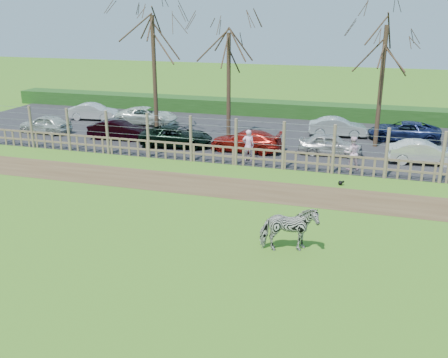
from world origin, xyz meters
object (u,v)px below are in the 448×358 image
(car_7, at_px, (94,112))
(visitor_a, at_px, (248,145))
(car_4, at_px, (330,144))
(car_12, at_px, (404,131))
(car_5, at_px, (423,152))
(car_11, at_px, (338,127))
(zebra, at_px, (289,229))
(tree_left, at_px, (153,47))
(crow, at_px, (341,183))
(tree_mid, at_px, (229,61))
(visitor_b, at_px, (352,153))
(car_1, at_px, (118,130))
(car_2, at_px, (176,136))
(car_8, at_px, (147,116))
(car_0, at_px, (45,124))
(tree_right, at_px, (384,57))
(car_3, at_px, (246,141))

(car_7, bearing_deg, visitor_a, -124.46)
(car_4, bearing_deg, car_12, -44.68)
(car_5, distance_m, car_11, 6.88)
(zebra, distance_m, car_5, 13.14)
(tree_left, relative_size, car_4, 2.24)
(visitor_a, xyz_separation_m, car_12, (8.20, 7.15, -0.26))
(tree_left, bearing_deg, visitor_a, -27.84)
(crow, relative_size, car_5, 0.08)
(car_5, relative_size, car_7, 1.00)
(tree_mid, bearing_deg, visitor_b, -30.61)
(car_1, distance_m, car_2, 4.23)
(visitor_b, xyz_separation_m, car_11, (-1.25, 7.10, -0.26))
(crow, relative_size, car_8, 0.07)
(visitor_b, bearing_deg, car_12, -126.65)
(tree_left, distance_m, car_2, 5.71)
(car_4, relative_size, car_8, 0.82)
(car_0, height_order, car_2, same)
(visitor_b, relative_size, crow, 6.04)
(car_0, bearing_deg, visitor_a, 84.06)
(car_2, bearing_deg, crow, -120.97)
(crow, xyz_separation_m, car_5, (3.89, 4.70, 0.53))
(tree_right, bearing_deg, car_7, 174.31)
(car_11, bearing_deg, car_2, 114.97)
(car_0, bearing_deg, car_12, 105.47)
(car_1, bearing_deg, car_3, -97.58)
(car_0, bearing_deg, tree_right, 101.13)
(car_12, bearing_deg, crow, -16.17)
(tree_left, relative_size, car_0, 2.24)
(crow, bearing_deg, tree_left, 152.90)
(car_1, bearing_deg, car_0, 84.17)
(crow, bearing_deg, car_2, 156.68)
(visitor_b, relative_size, car_7, 0.47)
(car_0, bearing_deg, car_3, 91.48)
(visitor_b, bearing_deg, car_4, -78.36)
(zebra, relative_size, car_12, 0.44)
(zebra, height_order, visitor_a, visitor_a)
(car_11, bearing_deg, tree_left, 101.72)
(car_0, distance_m, car_7, 4.76)
(tree_left, distance_m, car_12, 16.32)
(car_5, relative_size, car_8, 0.84)
(car_3, xyz_separation_m, car_11, (4.76, 5.20, 0.00))
(car_0, relative_size, car_1, 0.97)
(car_7, bearing_deg, car_12, -96.73)
(tree_right, xyz_separation_m, car_8, (-15.71, 1.77, -4.60))
(visitor_a, bearing_deg, tree_mid, -74.18)
(tree_right, bearing_deg, car_1, -169.83)
(zebra, bearing_deg, visitor_a, 3.30)
(tree_right, xyz_separation_m, car_1, (-15.60, -2.80, -4.60))
(car_4, distance_m, car_12, 6.14)
(car_3, relative_size, car_5, 1.14)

